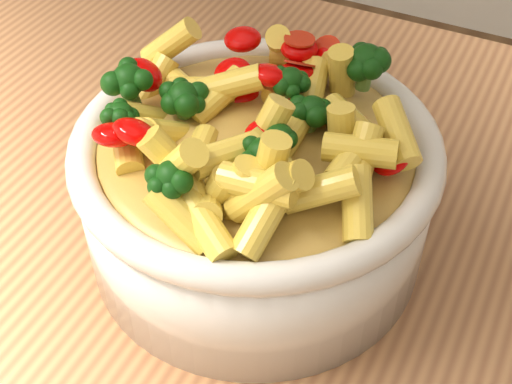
% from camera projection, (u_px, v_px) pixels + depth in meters
% --- Properties ---
extents(table, '(1.20, 0.80, 0.90)m').
position_uv_depth(table, '(293.00, 328.00, 0.66)').
color(table, '#B17A4C').
rests_on(table, ground).
extents(serving_bowl, '(0.28, 0.28, 0.12)m').
position_uv_depth(serving_bowl, '(256.00, 191.00, 0.55)').
color(serving_bowl, silver).
rests_on(serving_bowl, table).
extents(pasta_salad, '(0.22, 0.22, 0.05)m').
position_uv_depth(pasta_salad, '(256.00, 115.00, 0.50)').
color(pasta_salad, '#FFCE50').
rests_on(pasta_salad, serving_bowl).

